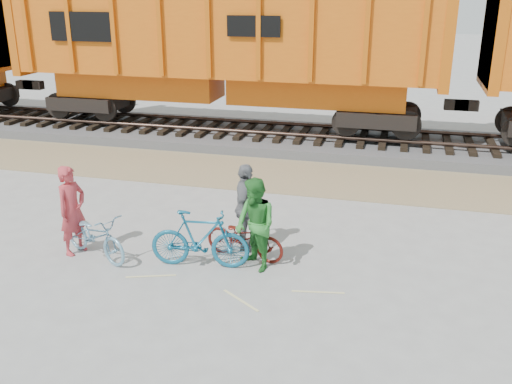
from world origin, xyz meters
TOP-DOWN VIEW (x-y plane):
  - ground at (0.00, 0.00)m, footprint 120.00×120.00m
  - gravel_strip at (0.00, 5.50)m, footprint 120.00×3.00m
  - ballast_bed at (0.00, 9.00)m, footprint 120.00×4.00m
  - track at (0.00, 9.00)m, footprint 120.00×2.60m
  - hopper_car_center at (-2.68, 9.00)m, footprint 14.00×3.13m
  - bicycle_blue at (-2.34, -0.34)m, footprint 1.82×1.25m
  - bicycle_teal at (-0.27, -0.20)m, footprint 1.89×0.76m
  - bicycle_maroon at (0.43, 0.37)m, footprint 1.67×0.82m
  - person_solo at (-2.84, -0.24)m, footprint 0.57×0.73m
  - person_man at (0.73, 0.00)m, footprint 1.06×1.05m
  - person_woman at (0.33, 0.77)m, footprint 0.58×1.08m

SIDE VIEW (x-z plane):
  - ground at x=0.00m, z-range 0.00..0.00m
  - gravel_strip at x=0.00m, z-range 0.00..0.02m
  - ballast_bed at x=0.00m, z-range 0.00..0.30m
  - bicycle_maroon at x=0.43m, z-range 0.00..0.84m
  - bicycle_blue at x=-2.34m, z-range 0.00..0.91m
  - track at x=0.00m, z-range 0.35..0.59m
  - bicycle_teal at x=-0.27m, z-range 0.00..1.11m
  - person_man at x=0.73m, z-range 0.00..1.73m
  - person_woman at x=0.33m, z-range 0.00..1.75m
  - person_solo at x=-2.84m, z-range 0.00..1.76m
  - hopper_car_center at x=-2.68m, z-range 0.68..5.33m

